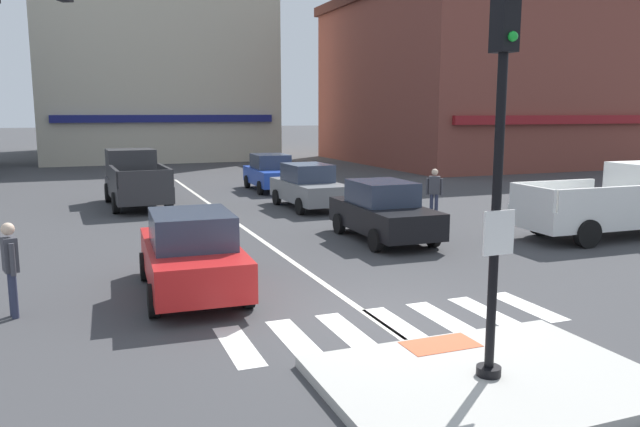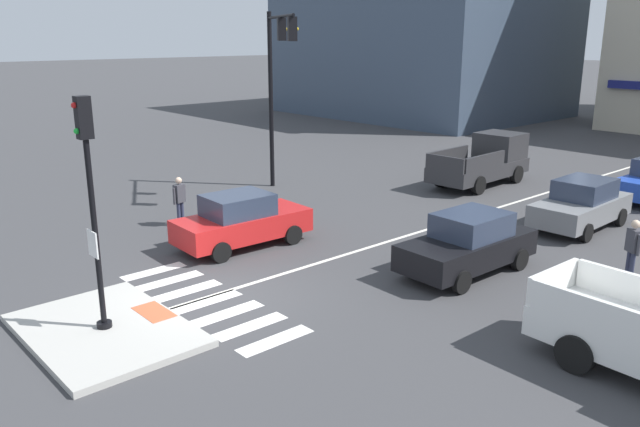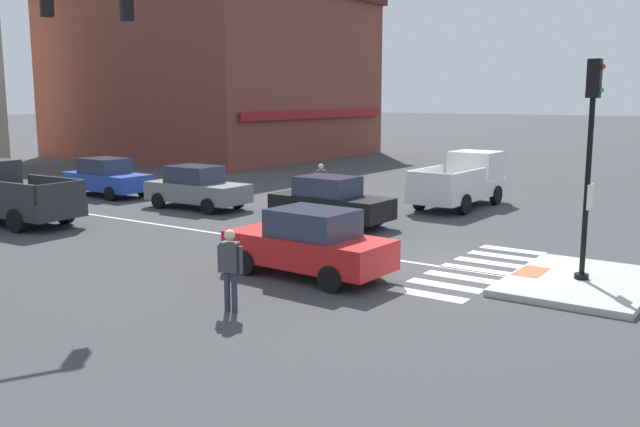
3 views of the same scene
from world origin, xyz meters
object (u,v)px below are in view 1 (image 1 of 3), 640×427
at_px(car_red_westbound_near, 192,253).
at_px(car_blue_eastbound_distant, 271,173).
at_px(pedestrian_at_curb_left, 10,262).
at_px(car_grey_eastbound_far, 309,186).
at_px(car_black_eastbound_mid, 383,211).
at_px(signal_pole, 499,147).
at_px(pedestrian_waiting_far_side, 434,189).
at_px(pickup_truck_charcoal_westbound_distant, 135,180).
at_px(pickup_truck_white_cross_right, 618,203).

relative_size(car_red_westbound_near, car_blue_eastbound_distant, 1.00).
height_order(car_red_westbound_near, pedestrian_at_curb_left, pedestrian_at_curb_left).
xyz_separation_m(car_grey_eastbound_far, car_blue_eastbound_distant, (0.22, 5.61, 0.00)).
relative_size(car_black_eastbound_mid, car_grey_eastbound_far, 1.00).
bearing_deg(car_grey_eastbound_far, car_red_westbound_near, -121.80).
bearing_deg(signal_pole, car_blue_eastbound_distant, 81.12).
relative_size(car_blue_eastbound_distant, pedestrian_waiting_far_side, 2.48).
bearing_deg(pickup_truck_charcoal_westbound_distant, car_red_westbound_near, -89.86).
distance_m(car_black_eastbound_mid, car_grey_eastbound_far, 6.19).
distance_m(car_black_eastbound_mid, pickup_truck_charcoal_westbound_distant, 11.05).
xyz_separation_m(car_black_eastbound_mid, pickup_truck_charcoal_westbound_distant, (-5.87, 9.36, 0.17)).
bearing_deg(car_red_westbound_near, car_blue_eastbound_distant, 67.98).
bearing_deg(pedestrian_waiting_far_side, car_blue_eastbound_distant, 107.74).
bearing_deg(signal_pole, car_black_eastbound_mid, 71.57).
xyz_separation_m(car_red_westbound_near, pedestrian_at_curb_left, (-3.14, -0.31, 0.17)).
xyz_separation_m(pickup_truck_white_cross_right, pedestrian_waiting_far_side, (-3.23, 4.58, 0.00)).
height_order(car_black_eastbound_mid, pickup_truck_charcoal_westbound_distant, pickup_truck_charcoal_westbound_distant).
relative_size(pedestrian_at_curb_left, pedestrian_waiting_far_side, 1.00).
distance_m(pickup_truck_charcoal_westbound_distant, pickup_truck_white_cross_right, 16.75).
relative_size(car_black_eastbound_mid, pedestrian_waiting_far_side, 2.48).
bearing_deg(pedestrian_waiting_far_side, pickup_truck_charcoal_westbound_distant, 143.31).
bearing_deg(car_grey_eastbound_far, signal_pole, -101.29).
relative_size(pickup_truck_charcoal_westbound_distant, pedestrian_at_curb_left, 3.10).
distance_m(car_black_eastbound_mid, pickup_truck_white_cross_right, 6.74).
xyz_separation_m(car_black_eastbound_mid, pedestrian_at_curb_left, (-8.98, -3.61, 0.17)).
height_order(car_grey_eastbound_far, pedestrian_at_curb_left, pedestrian_at_curb_left).
distance_m(signal_pole, pedestrian_waiting_far_side, 13.22).
height_order(car_grey_eastbound_far, car_red_westbound_near, same).
bearing_deg(pickup_truck_white_cross_right, car_red_westbound_near, -173.89).
height_order(signal_pole, car_grey_eastbound_far, signal_pole).
distance_m(car_grey_eastbound_far, car_blue_eastbound_distant, 5.61).
bearing_deg(pickup_truck_white_cross_right, pedestrian_waiting_far_side, 125.15).
distance_m(car_red_westbound_near, pedestrian_at_curb_left, 3.16).
height_order(car_black_eastbound_mid, car_red_westbound_near, same).
height_order(signal_pole, pickup_truck_white_cross_right, signal_pole).
bearing_deg(pickup_truck_white_cross_right, signal_pole, -143.71).
height_order(car_red_westbound_near, pedestrian_waiting_far_side, pedestrian_waiting_far_side).
bearing_deg(car_red_westbound_near, pedestrian_waiting_far_side, 33.07).
bearing_deg(pedestrian_waiting_far_side, pickup_truck_white_cross_right, -54.85).
xyz_separation_m(car_black_eastbound_mid, car_red_westbound_near, (-5.84, -3.31, 0.00)).
distance_m(signal_pole, pickup_truck_charcoal_westbound_distant, 18.61).
height_order(pickup_truck_charcoal_westbound_distant, pedestrian_waiting_far_side, pickup_truck_charcoal_westbound_distant).
xyz_separation_m(car_red_westbound_near, pickup_truck_white_cross_right, (12.28, 1.32, 0.17)).
height_order(car_red_westbound_near, car_blue_eastbound_distant, same).
bearing_deg(car_blue_eastbound_distant, pedestrian_waiting_far_side, -72.26).
bearing_deg(signal_pole, pedestrian_waiting_far_side, 61.73).
xyz_separation_m(pickup_truck_charcoal_westbound_distant, pickup_truck_white_cross_right, (12.31, -11.35, 0.00)).
relative_size(pickup_truck_charcoal_westbound_distant, pickup_truck_white_cross_right, 1.01).
bearing_deg(car_red_westbound_near, pickup_truck_charcoal_westbound_distant, 90.14).
bearing_deg(car_black_eastbound_mid, car_blue_eastbound_distant, 88.69).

